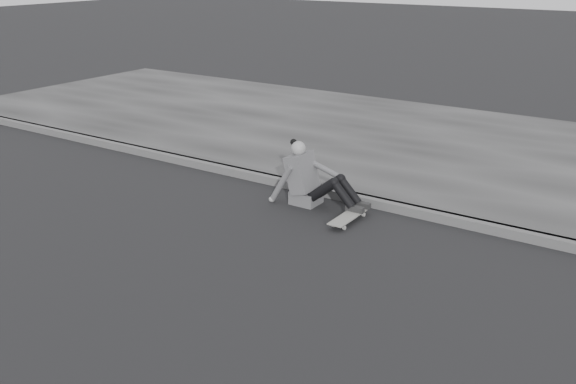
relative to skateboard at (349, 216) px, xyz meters
The scene contains 5 objects.
ground 2.52m from the skateboard, 49.70° to the right, with size 80.00×80.00×0.00m, color black.
curb 1.76m from the skateboard, 22.01° to the left, with size 24.00×0.16×0.12m, color #4A4A4A.
sidewalk 4.02m from the skateboard, 66.11° to the left, with size 24.00×6.00×0.12m, color #333333.
skateboard is the anchor object (origin of this frame).
seated_woman 0.83m from the skateboard, 161.47° to the left, with size 1.38×0.46×0.88m.
Camera 1 is at (1.89, -4.79, 3.17)m, focal length 40.00 mm.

